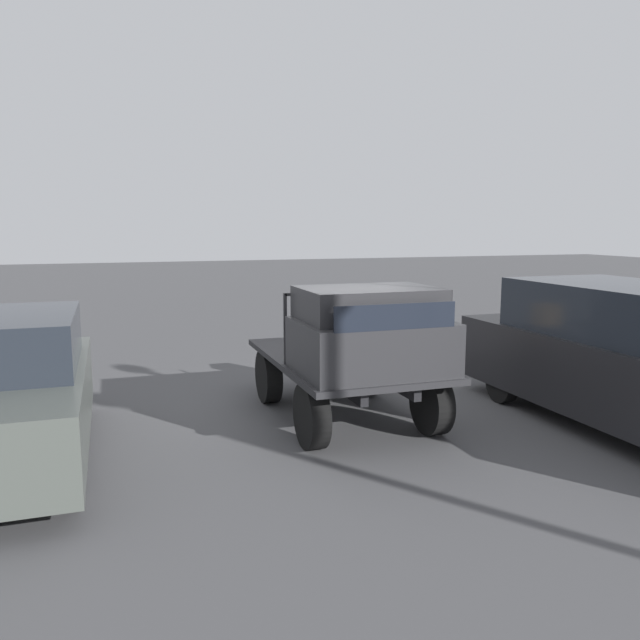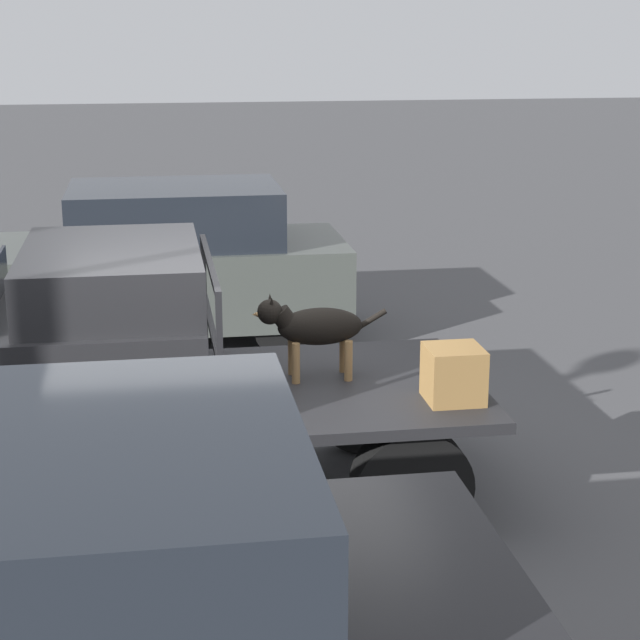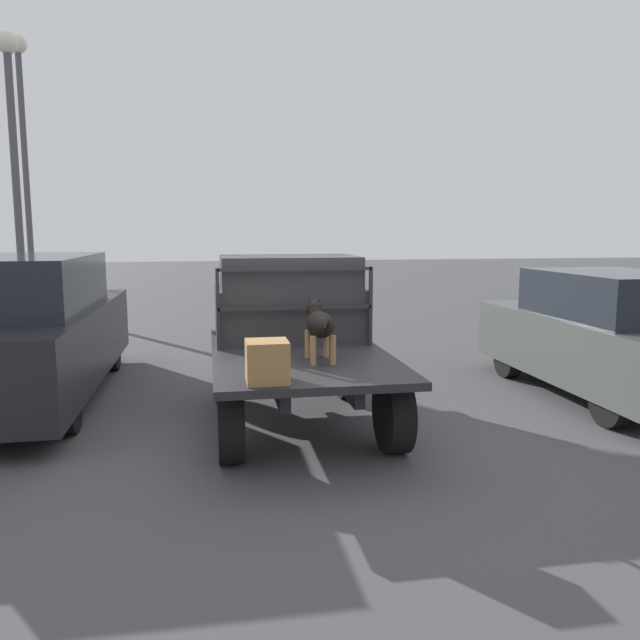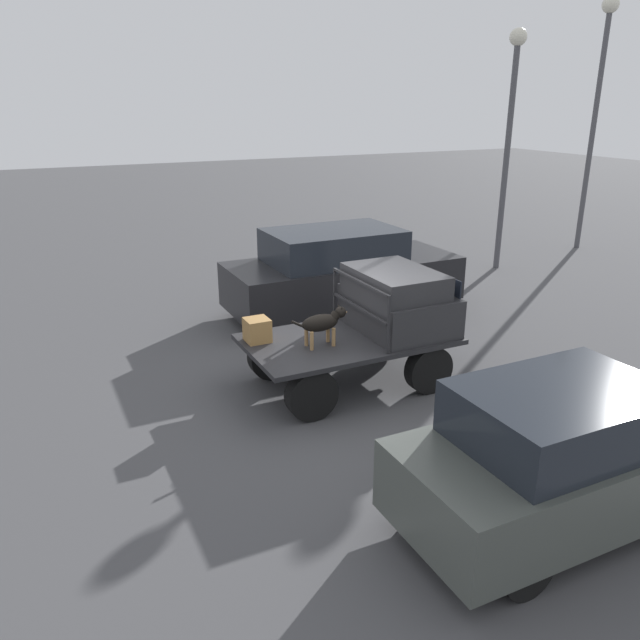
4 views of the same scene
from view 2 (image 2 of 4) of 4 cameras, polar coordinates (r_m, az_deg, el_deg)
ground_plane at (r=7.98m, az=-4.13°, el=-9.55°), size 80.00×80.00×0.00m
flatbed_truck at (r=7.74m, az=-4.22°, el=-5.46°), size 3.43×1.95×0.87m
truck_cab at (r=7.49m, az=-11.47°, el=-0.35°), size 1.40×1.83×1.05m
truck_headboard at (r=7.46m, az=-5.85°, el=0.80°), size 0.04×1.83×0.94m
dog at (r=7.73m, az=-0.43°, el=-0.35°), size 0.99×0.27×0.64m
cargo_crate at (r=7.38m, az=7.14°, el=-2.88°), size 0.38×0.38×0.38m
parked_sedan at (r=11.71m, az=-8.39°, el=2.92°), size 4.05×1.74×1.70m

